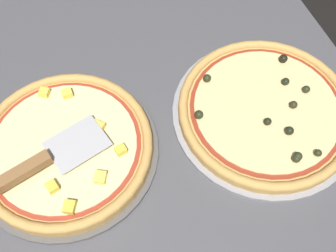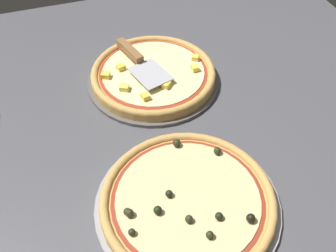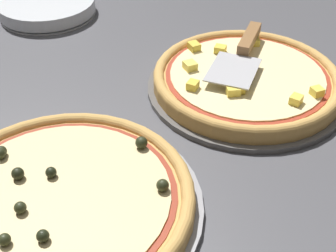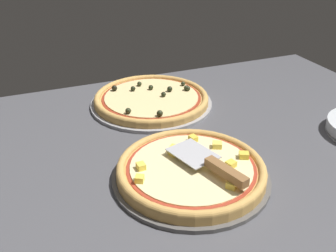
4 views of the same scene
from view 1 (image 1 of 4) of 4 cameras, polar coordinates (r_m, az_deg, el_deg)
ground_plane at (r=79.47cm, az=-8.49°, el=-5.48°), size 151.17×114.71×3.60cm
pizza_pan_front at (r=79.74cm, az=-14.47°, el=-3.62°), size 36.00×36.00×1.00cm
pizza_front at (r=77.89cm, az=-14.79°, el=-2.93°), size 33.84×33.84×3.87cm
pizza_pan_back at (r=83.85cm, az=13.72°, el=1.73°), size 38.16×38.16×1.00cm
pizza_back at (r=82.39cm, az=13.98°, el=2.38°), size 35.87×35.87×3.77cm
serving_spatula at (r=74.14cm, az=-18.28°, el=-5.34°), size 10.99×22.23×2.00cm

